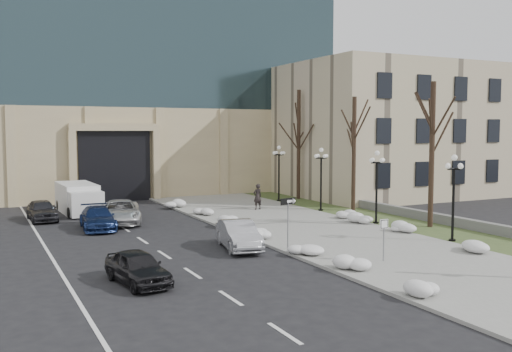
# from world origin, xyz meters

# --- Properties ---
(ground) EXTENTS (160.00, 160.00, 0.00)m
(ground) POSITION_xyz_m (0.00, 0.00, 0.00)
(ground) COLOR black
(ground) RESTS_ON ground
(sidewalk) EXTENTS (9.00, 40.00, 0.12)m
(sidewalk) POSITION_xyz_m (3.50, 14.00, 0.06)
(sidewalk) COLOR gray
(sidewalk) RESTS_ON ground
(curb) EXTENTS (0.30, 40.00, 0.14)m
(curb) POSITION_xyz_m (-1.00, 14.00, 0.07)
(curb) COLOR gray
(curb) RESTS_ON ground
(grass_strip) EXTENTS (4.00, 40.00, 0.10)m
(grass_strip) POSITION_xyz_m (10.00, 14.00, 0.05)
(grass_strip) COLOR #384924
(grass_strip) RESTS_ON ground
(stone_wall) EXTENTS (0.50, 30.00, 0.70)m
(stone_wall) POSITION_xyz_m (12.00, 16.00, 0.35)
(stone_wall) COLOR slate
(stone_wall) RESTS_ON ground
(office_tower) EXTENTS (40.00, 24.70, 36.00)m
(office_tower) POSITION_xyz_m (-2.01, 43.58, 18.49)
(office_tower) COLOR tan
(office_tower) RESTS_ON ground
(classical_building) EXTENTS (22.00, 18.12, 12.00)m
(classical_building) POSITION_xyz_m (22.00, 27.98, 6.00)
(classical_building) COLOR tan
(classical_building) RESTS_ON ground
(car_a) EXTENTS (2.14, 4.10, 1.33)m
(car_a) POSITION_xyz_m (-9.01, 5.36, 0.67)
(car_a) COLOR black
(car_a) RESTS_ON ground
(car_b) EXTENTS (2.36, 4.65, 1.46)m
(car_b) POSITION_xyz_m (-2.69, 9.61, 0.73)
(car_b) COLOR #A8AAB0
(car_b) RESTS_ON ground
(car_c) EXTENTS (2.31, 4.88, 1.37)m
(car_c) POSITION_xyz_m (-8.00, 18.77, 0.69)
(car_c) COLOR navy
(car_c) RESTS_ON ground
(car_d) EXTENTS (3.60, 5.86, 1.52)m
(car_d) POSITION_xyz_m (-6.26, 20.31, 0.76)
(car_d) COLOR silver
(car_d) RESTS_ON ground
(car_e) EXTENTS (1.84, 4.24, 1.42)m
(car_e) POSITION_xyz_m (-10.70, 23.75, 0.71)
(car_e) COLOR #2F2F34
(car_e) RESTS_ON ground
(pedestrian) EXTENTS (0.75, 0.54, 1.92)m
(pedestrian) POSITION_xyz_m (4.29, 21.47, 1.08)
(pedestrian) COLOR black
(pedestrian) RESTS_ON sidewalk
(box_truck) EXTENTS (2.55, 6.74, 2.12)m
(box_truck) POSITION_xyz_m (-7.88, 26.51, 1.03)
(box_truck) COLOR silver
(box_truck) RESTS_ON ground
(one_way_sign) EXTENTS (1.01, 0.35, 2.69)m
(one_way_sign) POSITION_xyz_m (-0.58, 8.00, 2.22)
(one_way_sign) COLOR slate
(one_way_sign) RESTS_ON ground
(keep_sign) EXTENTS (0.44, 0.06, 2.04)m
(keep_sign) POSITION_xyz_m (1.88, 3.81, 1.50)
(keep_sign) COLOR slate
(keep_sign) RESTS_ON ground
(snow_clump_a) EXTENTS (1.10, 1.60, 0.36)m
(snow_clump_a) POSITION_xyz_m (-0.44, -1.47, 0.30)
(snow_clump_a) COLOR silver
(snow_clump_a) RESTS_ON sidewalk
(snow_clump_b) EXTENTS (1.10, 1.60, 0.36)m
(snow_clump_b) POSITION_xyz_m (-0.42, 3.06, 0.30)
(snow_clump_b) COLOR silver
(snow_clump_b) RESTS_ON sidewalk
(snow_clump_c) EXTENTS (1.10, 1.60, 0.36)m
(snow_clump_c) POSITION_xyz_m (-0.54, 6.95, 0.30)
(snow_clump_c) COLOR silver
(snow_clump_c) RESTS_ON sidewalk
(snow_clump_d) EXTENTS (1.10, 1.60, 0.36)m
(snow_clump_d) POSITION_xyz_m (-0.66, 11.19, 0.30)
(snow_clump_d) COLOR silver
(snow_clump_d) RESTS_ON sidewalk
(snow_clump_e) EXTENTS (1.10, 1.60, 0.36)m
(snow_clump_e) POSITION_xyz_m (-0.39, 15.84, 0.30)
(snow_clump_e) COLOR silver
(snow_clump_e) RESTS_ON sidewalk
(snow_clump_f) EXTENTS (1.10, 1.60, 0.36)m
(snow_clump_f) POSITION_xyz_m (-0.51, 21.00, 0.30)
(snow_clump_f) COLOR silver
(snow_clump_f) RESTS_ON sidewalk
(snow_clump_g) EXTENTS (1.10, 1.60, 0.36)m
(snow_clump_g) POSITION_xyz_m (-0.88, 24.99, 0.30)
(snow_clump_g) COLOR silver
(snow_clump_g) RESTS_ON sidewalk
(snow_clump_h) EXTENTS (1.10, 1.60, 0.36)m
(snow_clump_h) POSITION_xyz_m (7.31, 3.29, 0.30)
(snow_clump_h) COLOR silver
(snow_clump_h) RESTS_ON sidewalk
(snow_clump_i) EXTENTS (1.10, 1.60, 0.36)m
(snow_clump_i) POSITION_xyz_m (7.75, 9.09, 0.30)
(snow_clump_i) COLOR silver
(snow_clump_i) RESTS_ON sidewalk
(snow_clump_j) EXTENTS (1.10, 1.60, 0.36)m
(snow_clump_j) POSITION_xyz_m (7.72, 15.18, 0.30)
(snow_clump_j) COLOR silver
(snow_clump_j) RESTS_ON sidewalk
(snow_clump_k) EXTENTS (1.10, 1.60, 0.36)m
(snow_clump_k) POSITION_xyz_m (7.65, 12.82, 0.30)
(snow_clump_k) COLOR silver
(snow_clump_k) RESTS_ON sidewalk
(lamppost_a) EXTENTS (1.18, 1.18, 4.76)m
(lamppost_a) POSITION_xyz_m (8.30, 6.00, 3.07)
(lamppost_a) COLOR black
(lamppost_a) RESTS_ON ground
(lamppost_b) EXTENTS (1.18, 1.18, 4.76)m
(lamppost_b) POSITION_xyz_m (8.30, 12.50, 3.07)
(lamppost_b) COLOR black
(lamppost_b) RESTS_ON ground
(lamppost_c) EXTENTS (1.18, 1.18, 4.76)m
(lamppost_c) POSITION_xyz_m (8.30, 19.00, 3.07)
(lamppost_c) COLOR black
(lamppost_c) RESTS_ON ground
(lamppost_d) EXTENTS (1.18, 1.18, 4.76)m
(lamppost_d) POSITION_xyz_m (8.30, 25.50, 3.07)
(lamppost_d) COLOR black
(lamppost_d) RESTS_ON ground
(tree_near) EXTENTS (3.20, 3.20, 9.00)m
(tree_near) POSITION_xyz_m (10.50, 10.00, 5.83)
(tree_near) COLOR black
(tree_near) RESTS_ON ground
(tree_mid) EXTENTS (3.20, 3.20, 8.50)m
(tree_mid) POSITION_xyz_m (10.50, 18.00, 5.50)
(tree_mid) COLOR black
(tree_mid) RESTS_ON ground
(tree_far) EXTENTS (3.20, 3.20, 9.50)m
(tree_far) POSITION_xyz_m (10.50, 26.00, 6.15)
(tree_far) COLOR black
(tree_far) RESTS_ON ground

